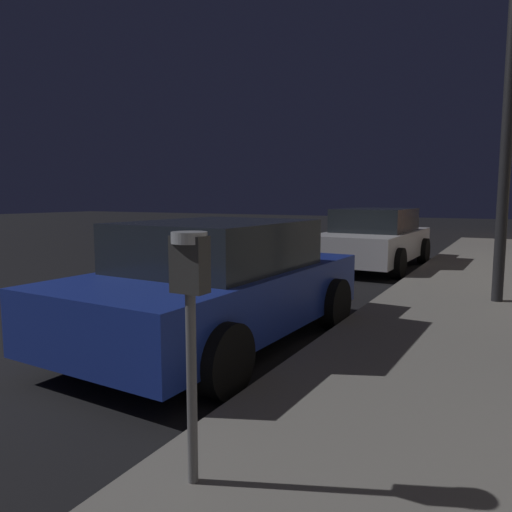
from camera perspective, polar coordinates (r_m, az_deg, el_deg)
The scene contains 4 objects.
parking_meter at distance 2.56m, azimuth -7.79°, elevation -4.64°, with size 0.19×0.19×1.38m.
car_blue at distance 5.63m, azimuth -4.58°, elevation -3.18°, with size 2.25×4.14×1.43m.
car_silver at distance 12.00m, azimuth 13.80°, elevation 2.04°, with size 2.13×4.36×1.43m.
street_lamp at distance 8.21m, azimuth 27.94°, elevation 19.21°, with size 0.44×0.44×5.09m.
Camera 1 is at (5.88, -2.21, 1.70)m, focal length 33.83 mm.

